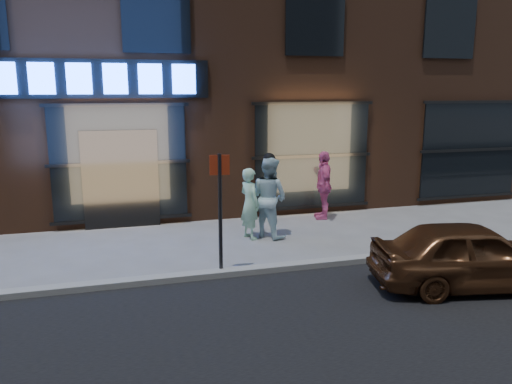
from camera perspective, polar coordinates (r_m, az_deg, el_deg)
ground at (r=9.14m, az=-14.45°, el=-10.35°), size 90.00×90.00×0.00m
curb at (r=9.11m, az=-14.47°, el=-10.00°), size 60.00×0.25×0.12m
storefront_building at (r=16.57m, az=-16.14°, el=17.44°), size 30.20×8.28×10.30m
man_bowtie at (r=11.32m, az=-0.73°, el=-1.33°), size 0.57×0.69×1.63m
man_cap at (r=11.44m, az=1.51°, el=-0.59°), size 1.09×1.15×1.87m
passerby at (r=13.19m, az=7.72°, el=0.79°), size 0.67×1.12×1.79m
gold_sedan at (r=9.37m, az=23.50°, el=-6.62°), size 3.63×2.01×1.17m
sign_post at (r=8.99m, az=-4.13°, el=-1.26°), size 0.36×0.07×2.25m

